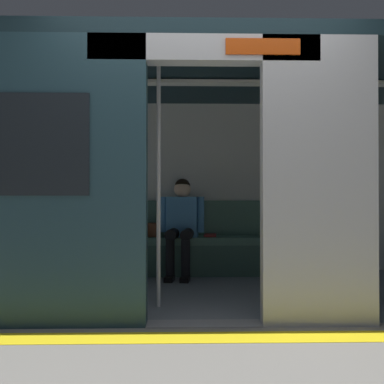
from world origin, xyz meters
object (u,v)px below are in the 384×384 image
object	(u,v)px
grab_pole_door	(159,184)
book	(210,235)
handbag	(148,230)
bench_seat	(196,246)
train_car	(194,144)
person_seated	(181,220)

from	to	relation	value
grab_pole_door	book	bearing A→B (deg)	-109.25
handbag	bench_seat	bearing A→B (deg)	174.07
train_car	bench_seat	distance (m)	1.49
person_seated	book	bearing A→B (deg)	-160.29
bench_seat	handbag	size ratio (longest dim) A/B	10.74
bench_seat	person_seated	distance (m)	0.38
handbag	grab_pole_door	size ratio (longest dim) A/B	0.12
person_seated	handbag	distance (m)	0.46
bench_seat	grab_pole_door	size ratio (longest dim) A/B	1.28
book	bench_seat	bearing A→B (deg)	28.45
person_seated	handbag	xyz separation A→B (m)	(0.42, -0.11, -0.13)
bench_seat	grab_pole_door	bearing A→B (deg)	76.13
bench_seat	person_seated	world-z (taller)	person_seated
train_car	grab_pole_door	size ratio (longest dim) A/B	2.94
train_car	handbag	size ratio (longest dim) A/B	24.62
book	grab_pole_door	xyz separation A→B (m)	(0.56, 1.61, 0.60)
train_car	bench_seat	bearing A→B (deg)	-93.20
grab_pole_door	person_seated	bearing A→B (deg)	-97.63
person_seated	grab_pole_door	xyz separation A→B (m)	(0.20, 1.48, 0.40)
train_car	book	bearing A→B (deg)	-103.00
handbag	grab_pole_door	distance (m)	1.69
train_car	grab_pole_door	bearing A→B (deg)	60.85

